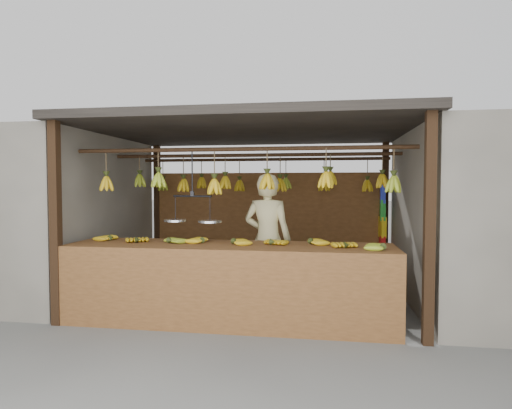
# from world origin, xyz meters

# --- Properties ---
(ground) EXTENTS (80.00, 80.00, 0.00)m
(ground) POSITION_xyz_m (0.00, 0.00, 0.00)
(ground) COLOR #5B5B57
(stall) EXTENTS (4.30, 3.30, 2.40)m
(stall) POSITION_xyz_m (0.00, 0.33, 1.97)
(stall) COLOR black
(stall) RESTS_ON ground
(neighbor_left) EXTENTS (3.00, 3.00, 2.30)m
(neighbor_left) POSITION_xyz_m (-3.60, 0.00, 1.15)
(neighbor_left) COLOR slate
(neighbor_left) RESTS_ON ground
(counter) EXTENTS (3.75, 0.85, 0.96)m
(counter) POSITION_xyz_m (-0.09, -1.23, 0.72)
(counter) COLOR brown
(counter) RESTS_ON ground
(hanging_bananas) EXTENTS (3.61, 2.22, 0.39)m
(hanging_bananas) POSITION_xyz_m (0.01, 0.00, 1.61)
(hanging_bananas) COLOR gold
(hanging_bananas) RESTS_ON ground
(balance_scale) EXTENTS (0.72, 0.34, 0.86)m
(balance_scale) POSITION_xyz_m (-0.56, -1.00, 1.20)
(balance_scale) COLOR black
(balance_scale) RESTS_ON ground
(vendor) EXTENTS (0.70, 0.52, 1.74)m
(vendor) POSITION_xyz_m (0.25, -0.36, 0.87)
(vendor) COLOR beige
(vendor) RESTS_ON ground
(bag_bundles) EXTENTS (0.08, 0.26, 1.21)m
(bag_bundles) POSITION_xyz_m (1.94, 1.35, 1.03)
(bag_bundles) COLOR #1426BF
(bag_bundles) RESTS_ON ground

